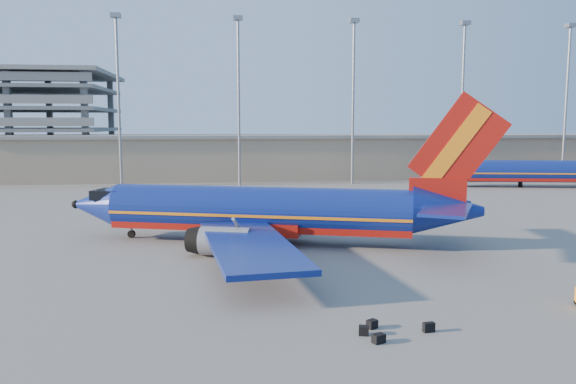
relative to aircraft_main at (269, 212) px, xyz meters
name	(u,v)px	position (x,y,z in m)	size (l,w,h in m)	color
ground	(309,237)	(3.96, 2.17, -2.84)	(220.00, 220.00, 0.00)	slate
terminal_building	(313,156)	(13.96, 60.17, 1.47)	(122.00, 16.00, 8.50)	gray
light_mast_row	(297,83)	(8.96, 48.17, 14.71)	(101.60, 1.60, 28.65)	gray
aircraft_main	(269,212)	(0.00, 0.00, 0.00)	(38.13, 36.10, 13.30)	navy
aircraft_second	(527,171)	(46.83, 39.34, -0.10)	(35.05, 14.35, 11.96)	navy
luggage_pile	(385,330)	(3.97, -22.62, -2.61)	(4.05, 2.58, 0.50)	black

